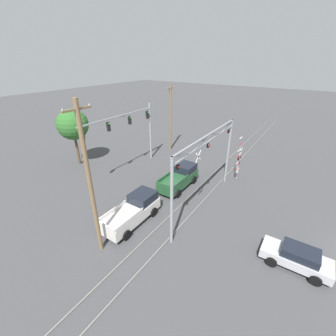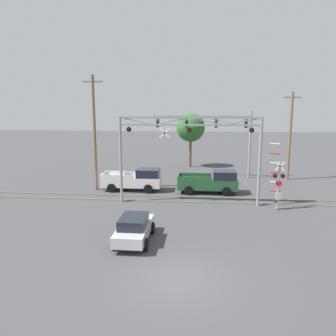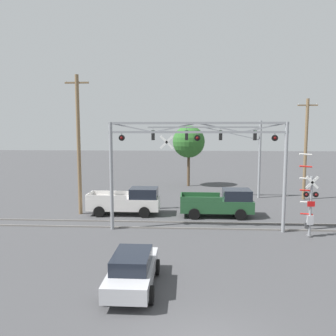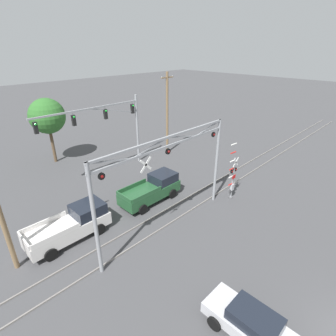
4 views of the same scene
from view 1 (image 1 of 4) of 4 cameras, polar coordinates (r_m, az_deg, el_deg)
rail_track_near at (r=21.51m, az=8.21°, el=-9.06°), size 80.00×0.08×0.10m
rail_track_far at (r=22.02m, az=4.83°, el=-7.93°), size 80.00×0.08×0.10m
crossing_gantry at (r=19.04m, az=9.87°, el=2.58°), size 11.16×0.27×6.93m
crossing_signal_mast at (r=25.85m, az=17.36°, el=0.95°), size 1.23×0.35×5.06m
traffic_signal_span at (r=27.24m, az=-8.45°, el=10.58°), size 10.77×0.39×7.34m
pickup_truck_lead at (r=23.72m, az=3.03°, el=-2.42°), size 5.35×2.23×2.06m
pickup_truck_following at (r=19.10m, az=-8.71°, el=-10.62°), size 5.46×2.23×2.06m
sedan_waiting at (r=17.71m, az=29.88°, el=-19.02°), size 1.95×4.18×1.52m
utility_pole_left at (r=14.65m, az=-19.20°, el=-3.75°), size 1.80×0.28×10.54m
utility_pole_right at (r=32.43m, az=0.60°, el=12.73°), size 1.80×0.28×9.32m
background_tree_beyond_span at (r=29.71m, az=-23.06°, el=10.08°), size 3.70×3.70×7.03m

